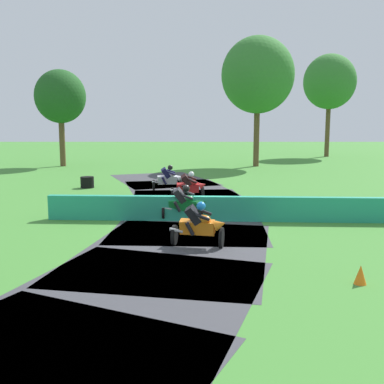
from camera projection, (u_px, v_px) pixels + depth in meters
ground_plane at (192, 220)px, 17.03m from camera, size 120.00×120.00×0.00m
track_asphalt at (163, 220)px, 17.08m from camera, size 9.49×31.48×0.01m
safety_barrier at (323, 210)px, 16.74m from camera, size 19.98×1.25×0.90m
motorcycle_lead_orange at (200, 225)px, 13.40m from camera, size 1.70×1.01×1.43m
motorcycle_chase_green at (185, 203)px, 16.86m from camera, size 1.70×0.91×1.43m
motorcycle_trailing_red at (190, 186)px, 21.20m from camera, size 1.68×0.90×1.43m
motorcycle_fourth_white at (169, 179)px, 23.86m from camera, size 1.69×0.92×1.43m
tire_stack_mid_a at (67, 207)px, 17.47m from camera, size 0.64×0.64×0.80m
tire_stack_mid_b at (87, 182)px, 25.10m from camera, size 0.71×0.71×0.60m
traffic_cone at (361, 275)px, 10.43m from camera, size 0.28×0.28×0.44m
tree_far_left at (258, 75)px, 35.61m from camera, size 5.56×5.56×9.93m
tree_far_right at (60, 97)px, 35.97m from camera, size 3.90×3.90×7.45m
tree_mid_rise at (330, 82)px, 45.12m from camera, size 5.03×5.03×9.90m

